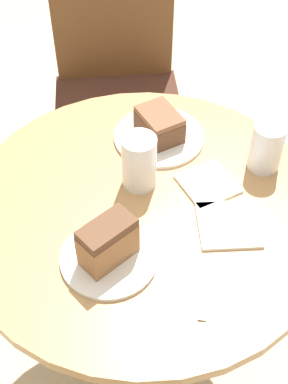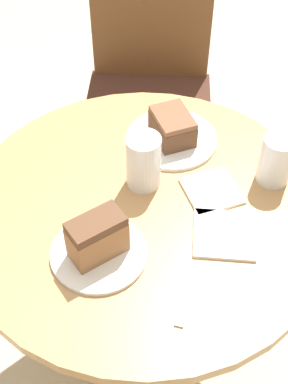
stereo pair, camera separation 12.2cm
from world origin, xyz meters
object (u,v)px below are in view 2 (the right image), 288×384
at_px(chair, 149,83).
at_px(cake_slice_near, 172,126).
at_px(plate_near, 172,139).
at_px(cake_slice_far, 97,237).
at_px(glass_lemonade, 143,164).
at_px(glass_water, 275,162).
at_px(plate_far, 99,253).

xyz_separation_m(chair, cake_slice_near, (0.05, -0.58, 0.28)).
distance_m(plate_near, cake_slice_near, 0.04).
height_order(cake_slice_near, cake_slice_far, cake_slice_far).
bearing_deg(chair, glass_lemonade, -88.31).
bearing_deg(glass_water, cake_slice_near, 148.72).
bearing_deg(cake_slice_far, chair, 82.20).
height_order(plate_far, cake_slice_near, cake_slice_near).
distance_m(cake_slice_near, glass_water, 0.28).
xyz_separation_m(chair, plate_near, (0.05, -0.58, 0.24)).
bearing_deg(plate_far, cake_slice_near, 64.40).
distance_m(plate_far, glass_water, 0.47).
xyz_separation_m(plate_near, glass_lemonade, (-0.08, -0.15, 0.06)).
height_order(plate_far, glass_water, glass_water).
relative_size(plate_near, cake_slice_near, 1.69).
xyz_separation_m(plate_far, glass_water, (0.41, 0.22, 0.05)).
relative_size(chair, glass_water, 7.85).
distance_m(chair, cake_slice_far, 1.00).
bearing_deg(chair, cake_slice_far, -93.64).
height_order(cake_slice_near, glass_lemonade, glass_lemonade).
height_order(plate_near, plate_far, same).
bearing_deg(cake_slice_far, glass_lemonade, 65.49).
bearing_deg(chair, glass_water, -64.50).
bearing_deg(chair, cake_slice_near, -81.31).
bearing_deg(cake_slice_far, glass_water, 28.35).
relative_size(plate_far, glass_water, 1.66).
distance_m(chair, glass_lemonade, 0.79).
relative_size(cake_slice_far, glass_water, 1.07).
bearing_deg(plate_near, chair, 94.52).
height_order(chair, glass_water, chair).
height_order(chair, cake_slice_near, chair).
xyz_separation_m(plate_near, plate_far, (-0.18, -0.37, 0.00)).
bearing_deg(cake_slice_near, plate_far, -115.60).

